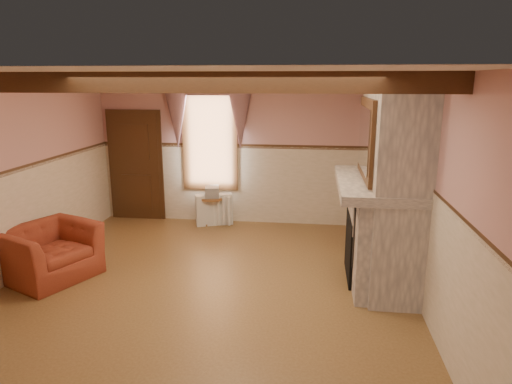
# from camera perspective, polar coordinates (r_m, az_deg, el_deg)

# --- Properties ---
(floor) EXTENTS (5.50, 6.00, 0.01)m
(floor) POSITION_cam_1_polar(r_m,az_deg,el_deg) (6.35, -6.19, -11.68)
(floor) COLOR brown
(floor) RESTS_ON ground
(ceiling) EXTENTS (5.50, 6.00, 0.01)m
(ceiling) POSITION_cam_1_polar(r_m,az_deg,el_deg) (5.73, -6.93, 14.49)
(ceiling) COLOR silver
(ceiling) RESTS_ON wall_back
(wall_back) EXTENTS (5.50, 0.02, 2.80)m
(wall_back) POSITION_cam_1_polar(r_m,az_deg,el_deg) (8.77, -1.87, 5.13)
(wall_back) COLOR tan
(wall_back) RESTS_ON floor
(wall_front) EXTENTS (5.50, 0.02, 2.80)m
(wall_front) POSITION_cam_1_polar(r_m,az_deg,el_deg) (3.20, -19.64, -11.42)
(wall_front) COLOR tan
(wall_front) RESTS_ON floor
(wall_left) EXTENTS (0.02, 6.00, 2.80)m
(wall_left) POSITION_cam_1_polar(r_m,az_deg,el_deg) (7.06, -28.77, 1.29)
(wall_left) COLOR tan
(wall_left) RESTS_ON floor
(wall_right) EXTENTS (0.02, 6.00, 2.80)m
(wall_right) POSITION_cam_1_polar(r_m,az_deg,el_deg) (5.87, 20.51, -0.08)
(wall_right) COLOR tan
(wall_right) RESTS_ON floor
(wainscot) EXTENTS (5.50, 6.00, 1.50)m
(wainscot) POSITION_cam_1_polar(r_m,az_deg,el_deg) (6.06, -6.37, -5.26)
(wainscot) COLOR beige
(wainscot) RESTS_ON floor
(chair_rail) EXTENTS (5.50, 6.00, 0.08)m
(chair_rail) POSITION_cam_1_polar(r_m,az_deg,el_deg) (5.86, -6.56, 1.69)
(chair_rail) COLOR black
(chair_rail) RESTS_ON wainscot
(firebox) EXTENTS (0.20, 0.95, 0.90)m
(firebox) POSITION_cam_1_polar(r_m,az_deg,el_deg) (6.59, 12.26, -6.68)
(firebox) COLOR black
(firebox) RESTS_ON floor
(armchair) EXTENTS (1.40, 1.47, 0.75)m
(armchair) POSITION_cam_1_polar(r_m,az_deg,el_deg) (7.07, -24.40, -6.88)
(armchair) COLOR maroon
(armchair) RESTS_ON floor
(side_table) EXTENTS (0.60, 0.60, 0.55)m
(side_table) POSITION_cam_1_polar(r_m,az_deg,el_deg) (8.83, -5.52, -2.36)
(side_table) COLOR brown
(side_table) RESTS_ON floor
(book_stack) EXTENTS (0.32, 0.37, 0.20)m
(book_stack) POSITION_cam_1_polar(r_m,az_deg,el_deg) (8.74, -5.51, 0.02)
(book_stack) COLOR #B7AD8C
(book_stack) RESTS_ON side_table
(radiator) EXTENTS (0.72, 0.42, 0.60)m
(radiator) POSITION_cam_1_polar(r_m,az_deg,el_deg) (8.81, -5.24, -2.21)
(radiator) COLOR silver
(radiator) RESTS_ON floor
(bowl) EXTENTS (0.31, 0.31, 0.08)m
(bowl) POSITION_cam_1_polar(r_m,az_deg,el_deg) (6.24, 15.05, 1.64)
(bowl) COLOR brown
(bowl) RESTS_ON mantel
(mantel_clock) EXTENTS (0.14, 0.24, 0.20)m
(mantel_clock) POSITION_cam_1_polar(r_m,az_deg,el_deg) (7.12, 14.15, 3.67)
(mantel_clock) COLOR black
(mantel_clock) RESTS_ON mantel
(oil_lamp) EXTENTS (0.11, 0.11, 0.28)m
(oil_lamp) POSITION_cam_1_polar(r_m,az_deg,el_deg) (6.77, 14.50, 3.49)
(oil_lamp) COLOR gold
(oil_lamp) RESTS_ON mantel
(candle_red) EXTENTS (0.06, 0.06, 0.16)m
(candle_red) POSITION_cam_1_polar(r_m,az_deg,el_deg) (5.57, 15.96, 0.61)
(candle_red) COLOR #9F2913
(candle_red) RESTS_ON mantel
(jar_yellow) EXTENTS (0.06, 0.06, 0.12)m
(jar_yellow) POSITION_cam_1_polar(r_m,az_deg,el_deg) (5.99, 15.38, 1.34)
(jar_yellow) COLOR yellow
(jar_yellow) RESTS_ON mantel
(fireplace) EXTENTS (0.85, 2.00, 2.80)m
(fireplace) POSITION_cam_1_polar(r_m,az_deg,el_deg) (6.38, 16.50, 1.28)
(fireplace) COLOR gray
(fireplace) RESTS_ON floor
(mantel) EXTENTS (1.05, 2.05, 0.12)m
(mantel) POSITION_cam_1_polar(r_m,az_deg,el_deg) (6.37, 14.87, 0.99)
(mantel) COLOR gray
(mantel) RESTS_ON fireplace
(overmantel_mirror) EXTENTS (0.06, 1.44, 1.04)m
(overmantel_mirror) POSITION_cam_1_polar(r_m,az_deg,el_deg) (6.24, 13.52, 6.51)
(overmantel_mirror) COLOR silver
(overmantel_mirror) RESTS_ON fireplace
(door) EXTENTS (1.10, 0.10, 2.10)m
(door) POSITION_cam_1_polar(r_m,az_deg,el_deg) (9.34, -14.75, 3.03)
(door) COLOR black
(door) RESTS_ON floor
(window) EXTENTS (1.06, 0.08, 2.02)m
(window) POSITION_cam_1_polar(r_m,az_deg,el_deg) (8.83, -5.79, 6.76)
(window) COLOR white
(window) RESTS_ON wall_back
(window_drapes) EXTENTS (1.30, 0.14, 1.40)m
(window_drapes) POSITION_cam_1_polar(r_m,az_deg,el_deg) (8.69, -6.02, 10.61)
(window_drapes) COLOR gray
(window_drapes) RESTS_ON wall_back
(ceiling_beam_front) EXTENTS (5.50, 0.18, 0.20)m
(ceiling_beam_front) POSITION_cam_1_polar(r_m,az_deg,el_deg) (4.58, -10.65, 13.31)
(ceiling_beam_front) COLOR black
(ceiling_beam_front) RESTS_ON ceiling
(ceiling_beam_back) EXTENTS (5.50, 0.18, 0.20)m
(ceiling_beam_back) POSITION_cam_1_polar(r_m,az_deg,el_deg) (6.90, -4.41, 13.59)
(ceiling_beam_back) COLOR black
(ceiling_beam_back) RESTS_ON ceiling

